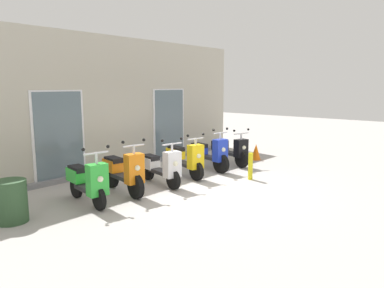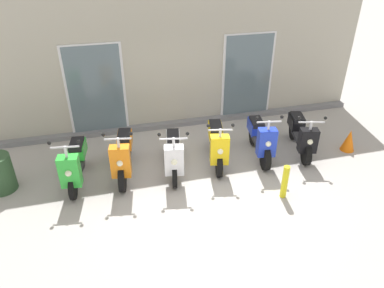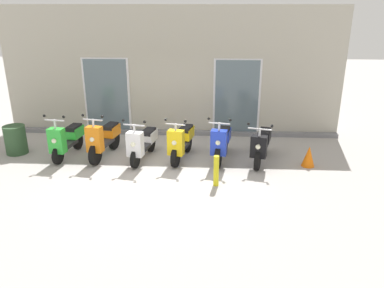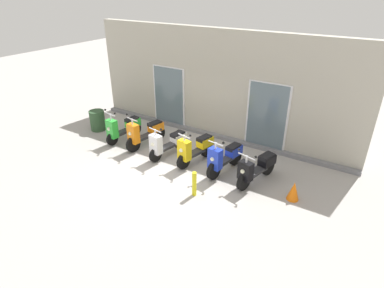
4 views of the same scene
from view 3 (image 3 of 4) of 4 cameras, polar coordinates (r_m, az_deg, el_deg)
name	(u,v)px [view 3 (image 3 of 4)]	position (r m, az deg, el deg)	size (l,w,h in m)	color
ground_plane	(159,172)	(9.19, -4.89, -4.12)	(40.00, 40.00, 0.00)	#A8A39E
storefront_facade	(171,74)	(11.53, -3.10, 10.47)	(10.02, 0.50, 3.77)	#B2AD9E
scooter_green	(67,139)	(10.39, -18.25, 0.73)	(0.60, 1.51, 1.26)	black
scooter_orange	(104,139)	(10.12, -13.05, 0.75)	(0.64, 1.66, 1.29)	black
scooter_white	(143,143)	(9.78, -7.38, 0.21)	(0.68, 1.58, 1.21)	black
scooter_yellow	(181,141)	(9.71, -1.59, 0.39)	(0.67, 1.53, 1.21)	black
scooter_blue	(222,143)	(9.69, 4.45, 0.22)	(0.64, 1.60, 1.26)	black
scooter_black	(262,144)	(9.76, 10.37, -0.04)	(0.76, 1.61, 1.15)	black
traffic_cone	(309,156)	(9.79, 17.06, -1.76)	(0.32, 0.32, 0.52)	orange
curb_bollard	(216,171)	(8.36, 3.64, -4.04)	(0.12, 0.12, 0.70)	yellow
trash_bin	(16,140)	(11.17, -24.88, 0.59)	(0.56, 0.56, 0.76)	#2D4C2D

